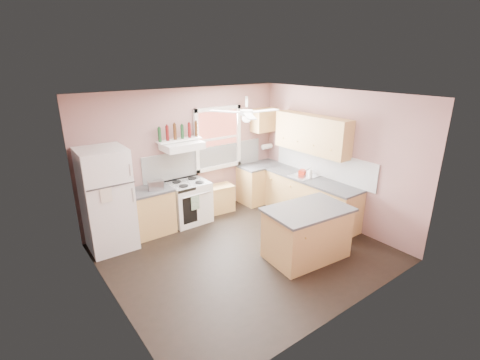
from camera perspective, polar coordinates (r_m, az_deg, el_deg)
floor at (r=6.27m, az=0.93°, el=-11.77°), size 4.50×4.50×0.00m
ceiling at (r=5.40m, az=1.09°, el=13.61°), size 4.50×4.50×0.00m
wall_back at (r=7.32m, az=-8.76°, el=4.16°), size 4.50×0.05×2.70m
wall_right at (r=7.25m, az=15.41°, el=3.52°), size 0.05×4.00×2.70m
wall_left at (r=4.75m, az=-21.37°, el=-5.50°), size 0.05×4.00×2.70m
backsplash_back at (r=7.55m, az=-5.55°, el=3.38°), size 2.90×0.03×0.55m
backsplash_right at (r=7.44m, az=13.30°, el=2.71°), size 0.03×2.60×0.55m
window_view at (r=7.60m, az=-3.70°, el=6.83°), size 1.00×0.02×1.20m
window_frame at (r=7.58m, az=-3.58°, el=6.80°), size 1.16×0.07×1.36m
refrigerator at (r=6.47m, az=-21.00°, el=-3.04°), size 0.80×0.78×1.83m
base_cabinet_left at (r=6.94m, az=-14.82°, el=-5.23°), size 0.90×0.60×0.86m
counter_left at (r=6.77m, az=-15.14°, el=-1.76°), size 0.92×0.62×0.04m
toaster at (r=6.70m, az=-13.67°, el=-0.83°), size 0.31×0.22×0.18m
stove at (r=7.27m, az=-8.34°, el=-3.60°), size 0.79×0.64×0.86m
range_hood at (r=6.92m, az=-9.46°, el=5.54°), size 0.78×0.50×0.14m
bottle_shelf at (r=7.00m, az=-9.97°, el=6.51°), size 0.90×0.26×0.03m
cart at (r=7.74m, az=-3.31°, el=-3.11°), size 0.62×0.45×0.58m
base_cabinet_corner at (r=8.28m, az=3.35°, el=-0.53°), size 1.00×0.60×0.86m
base_cabinet_right at (r=7.48m, az=11.44°, el=-3.13°), size 0.60×2.20×0.86m
counter_corner at (r=8.14m, az=3.41°, el=2.45°), size 1.02×0.62×0.04m
counter_right at (r=7.32m, az=11.62°, el=0.12°), size 0.62×2.22×0.04m
sink at (r=7.44m, az=10.49°, el=0.63°), size 0.55×0.45×0.03m
faucet at (r=7.53m, az=11.36°, el=1.40°), size 0.03×0.03×0.14m
upper_cabinet_right at (r=7.31m, az=11.67°, el=7.43°), size 0.33×1.80×0.76m
upper_cabinet_corner at (r=8.13m, az=4.05°, el=9.80°), size 0.60×0.33×0.52m
paper_towel at (r=8.36m, az=4.44°, el=5.51°), size 0.26×0.12×0.12m
island at (r=6.05m, az=10.86°, el=-8.68°), size 1.38×0.95×0.86m
island_top at (r=5.86m, az=11.14°, el=-4.79°), size 1.47×1.03×0.04m
ceiling_fan_hub at (r=5.43m, az=1.07°, el=10.98°), size 0.20×0.20×0.08m
soap_bottle at (r=7.31m, az=11.49°, el=1.23°), size 0.10×0.10×0.23m
red_caddy at (r=7.51m, az=10.20°, el=1.27°), size 0.21×0.18×0.10m
wine_bottles at (r=6.97m, az=-9.99°, el=7.81°), size 0.86×0.06×0.31m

